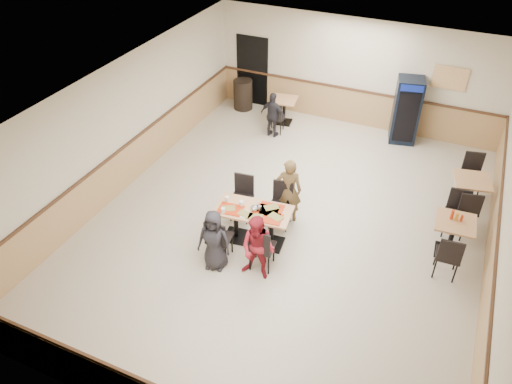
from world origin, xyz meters
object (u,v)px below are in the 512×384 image
at_px(diner_man_opposite, 289,190).
at_px(main_table, 254,220).
at_px(pepsi_cooler, 406,110).
at_px(diner_woman_left, 214,240).
at_px(diner_woman_right, 258,248).
at_px(side_table_far, 470,190).
at_px(trash_bin, 243,95).
at_px(back_table, 284,107).
at_px(lone_diner, 273,115).
at_px(side_table_near, 453,232).

bearing_deg(diner_man_opposite, main_table, 54.32).
distance_m(main_table, pepsi_cooler, 5.76).
distance_m(diner_woman_left, diner_woman_right, 0.86).
bearing_deg(main_table, side_table_far, 29.89).
bearing_deg(diner_woman_left, trash_bin, 100.72).
bearing_deg(diner_woman_left, side_table_far, 32.06).
relative_size(diner_woman_right, back_table, 1.76).
relative_size(lone_diner, trash_bin, 1.42).
height_order(main_table, back_table, main_table).
xyz_separation_m(diner_woman_right, side_table_near, (3.22, 2.13, -0.15)).
relative_size(main_table, side_table_far, 1.76).
distance_m(main_table, lone_diner, 4.37).
bearing_deg(lone_diner, main_table, 113.24).
xyz_separation_m(diner_woman_right, lone_diner, (-1.79, 5.04, -0.05)).
bearing_deg(diner_woman_right, lone_diner, 110.38).
bearing_deg(side_table_far, lone_diner, 165.92).
relative_size(lone_diner, back_table, 1.62).
xyz_separation_m(side_table_near, pepsi_cooler, (-1.72, 4.14, 0.35)).
distance_m(diner_man_opposite, side_table_far, 3.99).
distance_m(lone_diner, pepsi_cooler, 3.52).
height_order(back_table, pepsi_cooler, pepsi_cooler).
bearing_deg(diner_man_opposite, side_table_near, 170.61).
bearing_deg(back_table, diner_woman_left, -81.10).
relative_size(diner_man_opposite, pepsi_cooler, 0.85).
distance_m(main_table, diner_man_opposite, 1.06).
bearing_deg(trash_bin, side_table_far, -20.51).
xyz_separation_m(side_table_far, pepsi_cooler, (-1.89, 2.53, 0.35)).
relative_size(diner_woman_right, lone_diner, 1.09).
height_order(diner_woman_left, diner_woman_right, diner_woman_right).
relative_size(main_table, lone_diner, 1.26).
relative_size(diner_woman_left, trash_bin, 1.46).
height_order(diner_woman_left, back_table, diner_woman_left).
height_order(main_table, diner_man_opposite, diner_man_opposite).
bearing_deg(back_table, side_table_far, -22.39).
xyz_separation_m(diner_woman_left, side_table_near, (4.08, 2.23, -0.12)).
bearing_deg(side_table_near, pepsi_cooler, 112.63).
height_order(side_table_near, back_table, side_table_near).
relative_size(diner_woman_left, diner_man_opposite, 0.87).
relative_size(side_table_near, back_table, 1.03).
height_order(diner_man_opposite, back_table, diner_man_opposite).
bearing_deg(trash_bin, diner_man_opposite, -54.36).
xyz_separation_m(diner_man_opposite, back_table, (-1.69, 4.04, -0.26)).
xyz_separation_m(diner_man_opposite, pepsi_cooler, (1.60, 4.43, 0.14)).
height_order(main_table, lone_diner, lone_diner).
bearing_deg(back_table, side_table_near, -36.76).
relative_size(diner_woman_left, side_table_far, 1.45).
bearing_deg(side_table_near, lone_diner, 149.88).
bearing_deg(main_table, trash_bin, 110.70).
xyz_separation_m(main_table, side_table_near, (3.70, 1.26, -0.00)).
relative_size(diner_woman_right, trash_bin, 1.54).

